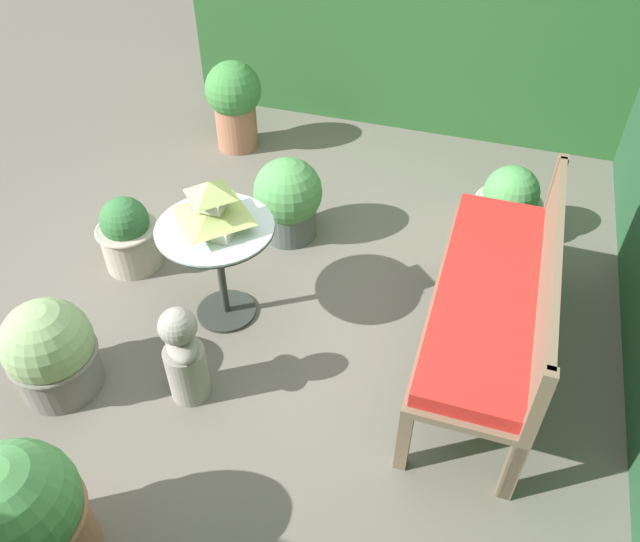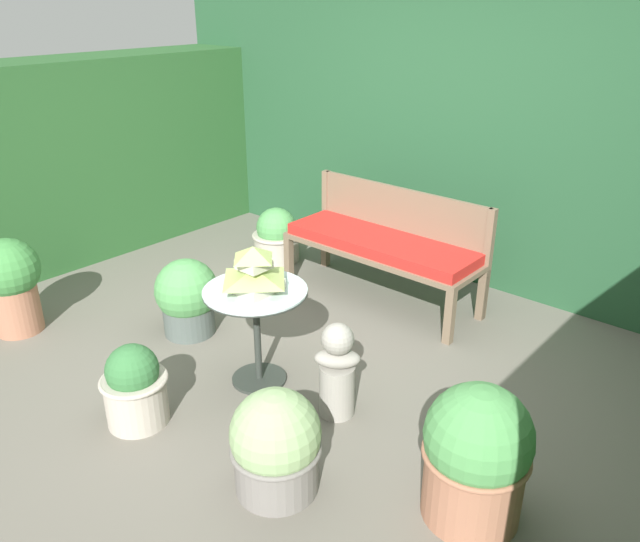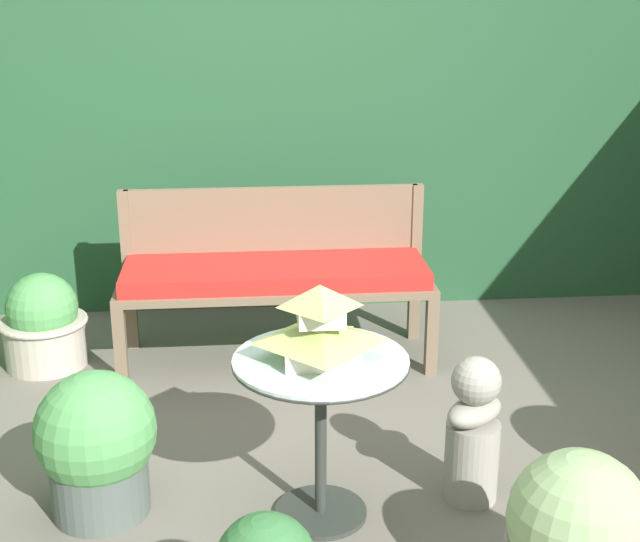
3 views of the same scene
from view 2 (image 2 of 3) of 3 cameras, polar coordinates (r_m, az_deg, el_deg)
name	(u,v)px [view 2 (image 2 of 3)]	position (r m, az deg, el deg)	size (l,w,h in m)	color
ground	(287,363)	(4.25, -3.03, -8.43)	(30.00, 30.00, 0.00)	#666056
foliage_hedge_back	(475,133)	(5.62, 13.99, 12.12)	(6.40, 0.75, 2.36)	#234C2D
foliage_hedge_left	(74,160)	(6.18, -21.58, 9.41)	(0.70, 3.58, 1.77)	#285628
garden_bench	(381,247)	(4.91, 5.59, 2.19)	(1.62, 0.54, 0.53)	brown
bench_backrest	(400,217)	(5.04, 7.35, 4.96)	(1.62, 0.06, 0.88)	brown
patio_table	(256,310)	(3.84, -5.90, -3.57)	(0.64, 0.64, 0.65)	#2D332D
pagoda_birdhouse	(254,271)	(3.73, -6.07, -0.04)	(0.36, 0.36, 0.28)	beige
garden_bust	(337,371)	(3.64, 1.59, -9.14)	(0.30, 0.28, 0.59)	gray
potted_plant_bench_right	(276,445)	(3.17, -4.06, -15.56)	(0.46, 0.46, 0.56)	slate
potted_plant_bench_left	(277,237)	(5.75, -3.99, 3.16)	(0.45, 0.45, 0.50)	#ADA393
potted_plant_table_far	(187,297)	(4.57, -12.05, -2.37)	(0.45, 0.45, 0.57)	#4C5651
potted_plant_table_near	(476,455)	(3.06, 14.08, -15.99)	(0.50, 0.50, 0.70)	#9E664C
potted_plant_patio_mid	(135,387)	(3.75, -16.59, -10.10)	(0.39, 0.39, 0.50)	#ADA393
potted_plant_hedge_corner	(11,281)	(4.97, -26.43, -0.86)	(0.44, 0.44, 0.71)	#9E664C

